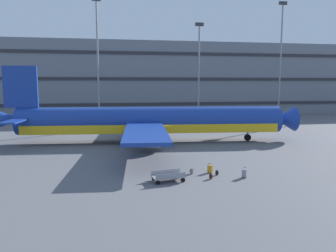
# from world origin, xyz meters

# --- Properties ---
(ground_plane) EXTENTS (600.00, 600.00, 0.00)m
(ground_plane) POSITION_xyz_m (0.00, 0.00, 0.00)
(ground_plane) COLOR #5B5B60
(terminal_structure) EXTENTS (166.71, 19.15, 17.87)m
(terminal_structure) POSITION_xyz_m (0.00, 44.71, 8.94)
(terminal_structure) COLOR slate
(terminal_structure) RESTS_ON ground_plane
(airliner) EXTENTS (40.35, 32.77, 10.03)m
(airliner) POSITION_xyz_m (-2.63, 0.75, 2.79)
(airliner) COLOR navy
(airliner) RESTS_ON ground_plane
(light_mast_center_left) EXTENTS (1.80, 0.50, 25.13)m
(light_mast_center_left) POSITION_xyz_m (-10.07, 28.03, 14.30)
(light_mast_center_left) COLOR gray
(light_mast_center_left) RESTS_ON ground_plane
(light_mast_center_right) EXTENTS (1.80, 0.50, 20.81)m
(light_mast_center_right) POSITION_xyz_m (11.56, 28.03, 12.08)
(light_mast_center_right) COLOR gray
(light_mast_center_right) RESTS_ON ground_plane
(light_mast_right) EXTENTS (1.80, 0.50, 25.97)m
(light_mast_right) POSITION_xyz_m (30.75, 28.03, 14.73)
(light_mast_right) COLOR gray
(light_mast_right) RESTS_ON ground_plane
(suitcase_red) EXTENTS (0.44, 0.46, 0.86)m
(suitcase_red) POSITION_xyz_m (0.96, -15.13, 0.36)
(suitcase_red) COLOR orange
(suitcase_red) RESTS_ON ground_plane
(suitcase_upright) EXTENTS (0.46, 0.45, 0.87)m
(suitcase_upright) POSITION_xyz_m (3.34, -17.11, 0.38)
(suitcase_upright) COLOR gray
(suitcase_upright) RESTS_ON ground_plane
(backpack_small) EXTENTS (0.34, 0.39, 0.53)m
(backpack_small) POSITION_xyz_m (0.49, -16.99, 0.23)
(backpack_small) COLOR #592619
(backpack_small) RESTS_ON ground_plane
(backpack_purple) EXTENTS (0.39, 0.41, 0.56)m
(backpack_purple) POSITION_xyz_m (-0.75, -15.27, 0.24)
(backpack_purple) COLOR gray
(backpack_purple) RESTS_ON ground_plane
(backpack_navy) EXTENTS (0.34, 0.27, 0.49)m
(backpack_navy) POSITION_xyz_m (1.33, -16.01, 0.21)
(backpack_navy) COLOR black
(backpack_navy) RESTS_ON ground_plane
(baggage_cart) EXTENTS (3.36, 1.68, 0.82)m
(baggage_cart) POSITION_xyz_m (-3.10, -17.05, 0.43)
(baggage_cart) COLOR gray
(baggage_cart) RESTS_ON ground_plane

